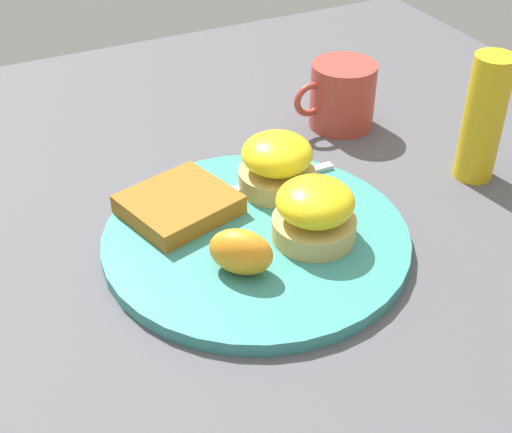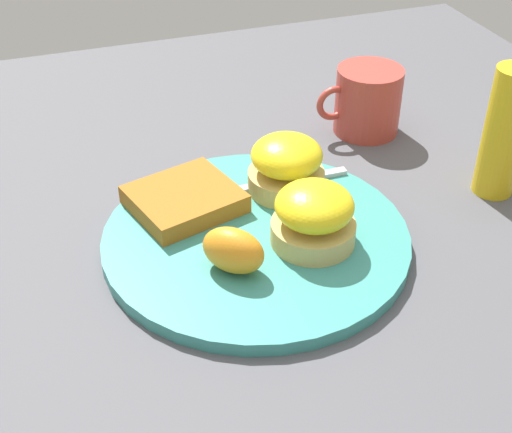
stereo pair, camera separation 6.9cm
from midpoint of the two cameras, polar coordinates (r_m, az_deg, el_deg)
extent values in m
plane|color=#4C4C51|center=(0.71, -2.78, -2.33)|extent=(1.10, 1.10, 0.00)
cylinder|color=teal|center=(0.70, -2.80, -1.89)|extent=(0.30, 0.30, 0.01)
cylinder|color=tan|center=(0.69, 1.80, -1.01)|extent=(0.08, 0.08, 0.02)
ellipsoid|color=yellow|center=(0.67, 1.85, 1.11)|extent=(0.08, 0.08, 0.04)
cylinder|color=tan|center=(0.76, -0.92, 2.97)|extent=(0.08, 0.08, 0.02)
ellipsoid|color=yellow|center=(0.74, -0.95, 4.97)|extent=(0.08, 0.08, 0.04)
cube|color=#A2601D|center=(0.73, -8.88, 0.87)|extent=(0.12, 0.12, 0.02)
ellipsoid|color=orange|center=(0.64, -4.29, -2.96)|extent=(0.07, 0.07, 0.04)
cube|color=silver|center=(0.78, -0.38, 3.02)|extent=(0.12, 0.01, 0.00)
cube|color=silver|center=(0.74, -10.78, 0.30)|extent=(0.05, 0.02, 0.00)
cylinder|color=#B23D33|center=(0.90, 4.75, 9.59)|extent=(0.08, 0.08, 0.08)
torus|color=#B23D33|center=(0.88, 2.11, 9.27)|extent=(0.04, 0.01, 0.04)
cylinder|color=gold|center=(0.80, 15.42, 7.49)|extent=(0.04, 0.04, 0.14)
camera|label=1|loc=(0.03, -92.86, -2.07)|focal=50.00mm
camera|label=2|loc=(0.03, 87.14, 2.07)|focal=50.00mm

